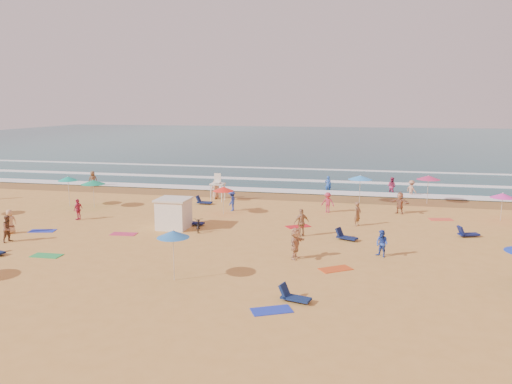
# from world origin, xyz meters

# --- Properties ---
(ground) EXTENTS (220.00, 220.00, 0.00)m
(ground) POSITION_xyz_m (0.00, 0.00, 0.00)
(ground) COLOR gold
(ground) RESTS_ON ground
(ocean) EXTENTS (220.00, 140.00, 0.18)m
(ocean) POSITION_xyz_m (0.00, 84.00, 0.00)
(ocean) COLOR #0C4756
(ocean) RESTS_ON ground
(wet_sand) EXTENTS (220.00, 220.00, 0.00)m
(wet_sand) POSITION_xyz_m (0.00, 12.50, 0.01)
(wet_sand) COLOR olive
(wet_sand) RESTS_ON ground
(surf_foam) EXTENTS (200.00, 18.70, 0.05)m
(surf_foam) POSITION_xyz_m (0.00, 21.32, 0.10)
(surf_foam) COLOR white
(surf_foam) RESTS_ON ground
(cabana) EXTENTS (2.00, 2.00, 2.00)m
(cabana) POSITION_xyz_m (-5.07, -1.13, 1.00)
(cabana) COLOR white
(cabana) RESTS_ON ground
(cabana_roof) EXTENTS (2.20, 2.20, 0.12)m
(cabana_roof) POSITION_xyz_m (-5.07, -1.13, 2.06)
(cabana_roof) COLOR silver
(cabana_roof) RESTS_ON cabana
(bicycle) EXTENTS (1.15, 1.94, 0.97)m
(bicycle) POSITION_xyz_m (-3.17, -1.43, 0.48)
(bicycle) COLOR black
(bicycle) RESTS_ON ground
(lifeguard_stand) EXTENTS (1.20, 1.20, 2.10)m
(lifeguard_stand) POSITION_xyz_m (-4.97, 9.02, 1.05)
(lifeguard_stand) COLOR white
(lifeguard_stand) RESTS_ON ground
(beach_umbrellas) EXTENTS (46.73, 27.50, 0.82)m
(beach_umbrellas) POSITION_xyz_m (1.68, 0.58, 2.12)
(beach_umbrellas) COLOR #EE35AC
(beach_umbrellas) RESTS_ON ground
(loungers) EXTENTS (62.97, 20.43, 0.34)m
(loungers) POSITION_xyz_m (1.52, -2.10, 0.17)
(loungers) COLOR #0E194A
(loungers) RESTS_ON ground
(towels) EXTENTS (38.89, 20.57, 0.03)m
(towels) POSITION_xyz_m (-1.01, -2.77, 0.01)
(towels) COLOR orange
(towels) RESTS_ON ground
(beachgoers) EXTENTS (38.20, 24.36, 2.09)m
(beachgoers) POSITION_xyz_m (0.07, 4.84, 0.79)
(beachgoers) COLOR #B62D5C
(beachgoers) RESTS_ON ground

